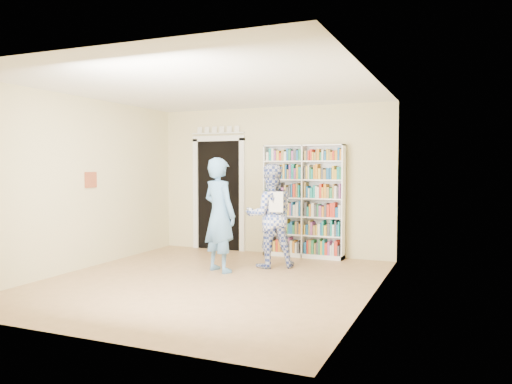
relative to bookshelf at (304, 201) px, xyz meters
The scene contains 11 objects.
floor 2.63m from the bookshelf, 105.69° to the right, with size 5.00×5.00×0.00m, color #987249.
ceiling 2.97m from the bookshelf, 105.69° to the right, with size 5.00×5.00×0.00m, color white.
wall_back 0.76m from the bookshelf, 166.69° to the left, with size 4.50×4.50×0.00m, color beige.
wall_left 3.75m from the bookshelf, 141.13° to the right, with size 5.00×5.00×0.00m, color beige.
wall_right 2.85m from the bookshelf, 55.83° to the right, with size 5.00×5.00×0.00m, color beige.
bookshelf is the anchor object (origin of this frame).
doorway 1.77m from the bookshelf, behind, with size 1.10×0.08×2.43m.
wall_art 3.62m from the bookshelf, 143.41° to the right, with size 0.03×0.25×0.25m, color brown.
man_blue 1.88m from the bookshelf, 116.10° to the right, with size 0.64×0.42×1.75m, color #4F80B0.
man_plaid 1.10m from the bookshelf, 102.18° to the right, with size 0.80×0.63×1.65m, color #32469A.
paper_sheet 1.28m from the bookshelf, 92.34° to the right, with size 0.22×0.01×0.32m, color white.
Camera 1 is at (3.28, -6.12, 1.62)m, focal length 35.00 mm.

